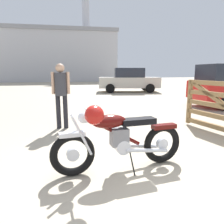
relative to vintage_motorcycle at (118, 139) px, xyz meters
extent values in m
plane|color=tan|center=(0.34, -0.02, -0.49)|extent=(80.00, 80.00, 0.00)
torus|color=black|center=(-0.66, -0.05, -0.17)|extent=(0.65, 0.18, 0.64)
cylinder|color=silver|center=(-0.66, -0.05, -0.17)|extent=(0.19, 0.10, 0.18)
torus|color=black|center=(0.77, 0.11, -0.17)|extent=(0.65, 0.18, 0.64)
cylinder|color=silver|center=(0.77, 0.11, -0.17)|extent=(0.19, 0.10, 0.18)
cube|color=silver|center=(-0.66, -0.05, 0.13)|extent=(0.37, 0.17, 0.06)
cube|color=#4C0C0A|center=(0.79, 0.11, 0.12)|extent=(0.41, 0.17, 0.07)
cylinder|color=silver|center=(-0.53, -0.11, 0.11)|extent=(0.29, 0.07, 0.58)
cylinder|color=silver|center=(-0.55, 0.04, 0.11)|extent=(0.29, 0.07, 0.58)
sphere|color=silver|center=(-0.49, -0.03, 0.35)|extent=(0.17, 0.17, 0.17)
cylinder|color=silver|center=(-0.41, -0.02, 0.42)|extent=(0.09, 0.62, 0.03)
sphere|color=#B21914|center=(-0.38, -0.32, 0.44)|extent=(0.25, 0.25, 0.25)
cylinder|color=#4C0C0A|center=(-0.01, 0.02, 0.09)|extent=(0.76, 0.14, 0.47)
ellipsoid|color=#4C0C0A|center=(-0.13, 0.01, 0.27)|extent=(0.54, 0.27, 0.20)
cube|color=black|center=(0.33, 0.06, 0.24)|extent=(0.56, 0.26, 0.09)
cube|color=slate|center=(0.03, 0.03, 0.02)|extent=(0.28, 0.21, 0.26)
cylinder|color=silver|center=(0.07, 0.03, -0.13)|extent=(0.24, 0.22, 0.22)
cylinder|color=silver|center=(0.46, -0.03, -0.21)|extent=(0.70, 0.14, 0.14)
cylinder|color=silver|center=(0.44, 0.17, -0.21)|extent=(0.70, 0.14, 0.14)
cylinder|color=black|center=(0.19, -0.13, -0.33)|extent=(0.05, 0.24, 0.33)
cube|color=olive|center=(2.56, 2.25, 0.16)|extent=(0.10, 0.12, 1.20)
cylinder|color=black|center=(-0.78, 2.58, -0.06)|extent=(0.12, 0.12, 0.86)
cylinder|color=black|center=(-0.96, 2.59, -0.06)|extent=(0.12, 0.12, 0.86)
cylinder|color=#333338|center=(-0.87, 2.59, 0.66)|extent=(0.30, 0.30, 0.58)
cylinder|color=tan|center=(-0.68, 2.57, 0.69)|extent=(0.08, 0.08, 0.55)
cylinder|color=tan|center=(-1.06, 2.60, 0.69)|extent=(0.08, 0.08, 0.55)
sphere|color=tan|center=(-0.87, 2.59, 1.06)|extent=(0.22, 0.22, 0.22)
cylinder|color=black|center=(5.32, 5.49, -0.17)|extent=(0.66, 0.28, 0.64)
cylinder|color=black|center=(5.02, 12.11, -0.18)|extent=(0.65, 0.30, 0.62)
cylinder|color=black|center=(4.73, 10.41, -0.18)|extent=(0.65, 0.30, 0.62)
cylinder|color=black|center=(2.36, 12.57, -0.18)|extent=(0.65, 0.30, 0.62)
cylinder|color=black|center=(2.07, 10.87, -0.18)|extent=(0.65, 0.30, 0.62)
cube|color=beige|center=(3.55, 11.49, 0.18)|extent=(4.43, 2.41, 0.72)
cube|color=#232833|center=(3.55, 11.49, 0.86)|extent=(2.24, 1.88, 0.64)
cube|color=#B2B2B7|center=(-1.51, 31.15, 2.83)|extent=(15.74, 10.41, 6.64)
cube|color=gray|center=(-1.51, 31.15, 6.39)|extent=(16.04, 10.71, 0.50)
cylinder|color=#B2B2B7|center=(2.37, 31.07, 10.10)|extent=(1.10, 1.10, 7.92)
camera|label=1|loc=(-0.69, -2.88, 0.99)|focal=33.51mm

